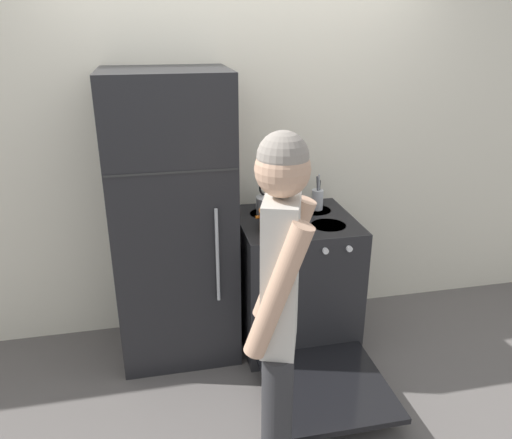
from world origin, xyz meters
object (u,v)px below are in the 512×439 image
(tea_kettle, at_px, (268,202))
(refrigerator, at_px, (174,221))
(dutch_oven_pot, at_px, (277,220))
(utensil_jar, at_px, (317,199))
(stove_range, at_px, (296,282))
(person, at_px, (280,315))

(tea_kettle, bearing_deg, refrigerator, -171.48)
(dutch_oven_pot, height_order, utensil_jar, utensil_jar)
(tea_kettle, bearing_deg, dutch_oven_pot, -92.66)
(stove_range, relative_size, utensil_jar, 5.57)
(dutch_oven_pot, bearing_deg, utensil_jar, 38.71)
(refrigerator, bearing_deg, dutch_oven_pot, -16.58)
(person, bearing_deg, stove_range, -0.56)
(person, bearing_deg, utensil_jar, -4.87)
(refrigerator, xyz_separation_m, tea_kettle, (0.63, 0.09, 0.05))
(dutch_oven_pot, height_order, person, person)
(dutch_oven_pot, bearing_deg, stove_range, 31.23)
(utensil_jar, bearing_deg, stove_range, -135.67)
(person, bearing_deg, tea_kettle, 7.93)
(tea_kettle, height_order, utensil_jar, utensil_jar)
(refrigerator, bearing_deg, person, -74.58)
(tea_kettle, relative_size, person, 0.14)
(stove_range, distance_m, person, 1.38)
(refrigerator, height_order, tea_kettle, refrigerator)
(dutch_oven_pot, bearing_deg, tea_kettle, 87.34)
(stove_range, bearing_deg, refrigerator, 174.06)
(refrigerator, xyz_separation_m, utensil_jar, (0.97, 0.10, 0.05))
(refrigerator, relative_size, tea_kettle, 7.54)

